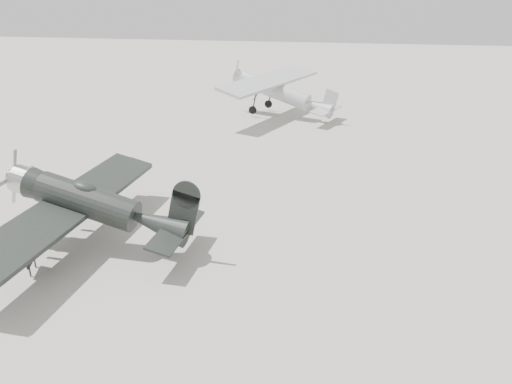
# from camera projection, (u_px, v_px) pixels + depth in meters

# --- Properties ---
(ground) EXTENTS (160.00, 160.00, 0.00)m
(ground) POSITION_uv_depth(u_px,v_px,m) (214.00, 260.00, 19.01)
(ground) COLOR #9D9A8B
(ground) RESTS_ON ground
(lowwing_monoplane) EXTENTS (7.77, 10.82, 3.50)m
(lowwing_monoplane) POSITION_uv_depth(u_px,v_px,m) (97.00, 205.00, 19.23)
(lowwing_monoplane) COLOR black
(lowwing_monoplane) RESTS_ON ground
(highwing_monoplane) EXTENTS (9.12, 12.51, 3.60)m
(highwing_monoplane) POSITION_uv_depth(u_px,v_px,m) (279.00, 88.00, 39.06)
(highwing_monoplane) COLOR #AFB2B4
(highwing_monoplane) RESTS_ON ground
(sign_board) EXTENTS (0.35, 0.93, 1.38)m
(sign_board) POSITION_uv_depth(u_px,v_px,m) (29.00, 252.00, 17.90)
(sign_board) COLOR #333333
(sign_board) RESTS_ON ground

